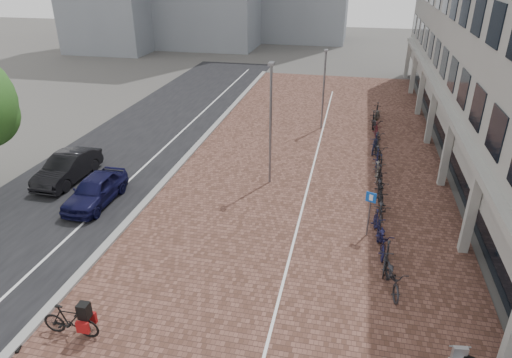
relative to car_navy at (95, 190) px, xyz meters
The scene contains 14 objects.
ground 8.63m from the car_navy, 31.20° to the right, with size 140.00×140.00×0.00m, color #474442.
plaza_brick 12.04m from the car_navy, 38.86° to the left, with size 14.50×42.00×0.04m, color brown.
street_asphalt 7.75m from the car_navy, 102.26° to the left, with size 8.00×50.00×0.03m, color black.
curb 7.90m from the car_navy, 73.31° to the left, with size 0.35×42.00×0.14m, color gray.
lane_line 7.58m from the car_navy, 87.26° to the left, with size 0.12×44.00×0.00m, color white.
parking_line 12.20m from the car_navy, 38.27° to the left, with size 0.10×30.00×0.00m, color white.
car_navy is the anchor object (origin of this frame).
car_dark 3.31m from the car_navy, 144.70° to the left, with size 1.52×4.35×1.43m, color black.
hero_bike 8.57m from the car_navy, 64.75° to the right, with size 1.86×0.55×1.30m.
shoes 9.06m from the car_navy, 74.86° to the right, with size 0.35×0.29×0.09m, color black, non-canonical shape.
parking_sign 12.47m from the car_navy, ahead, with size 0.41×0.19×2.04m.
lamp_near 8.83m from the car_navy, 27.29° to the left, with size 0.12×0.12×6.09m, color gray.
lamp_far 16.06m from the car_navy, 53.80° to the left, with size 0.12×0.12×5.21m, color slate.
bike_row 14.45m from the car_navy, 25.38° to the left, with size 1.31×21.47×1.05m.
Camera 1 is at (4.02, -12.22, 10.39)m, focal length 31.67 mm.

